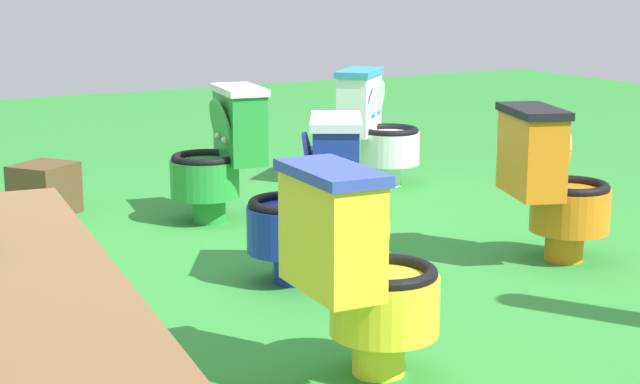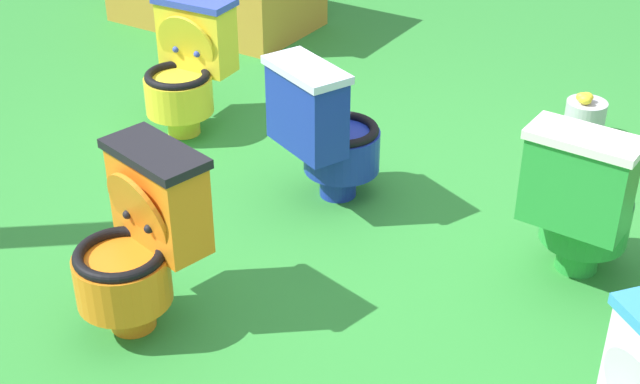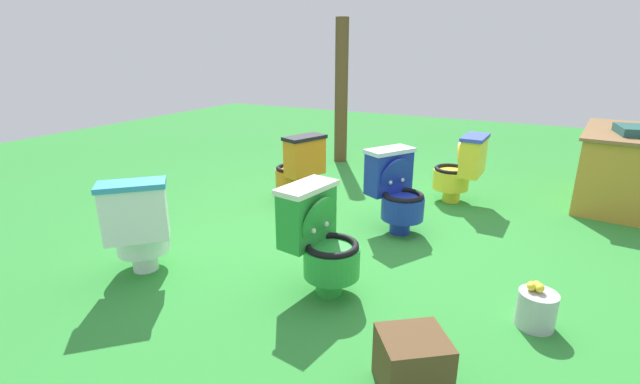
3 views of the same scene
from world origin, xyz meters
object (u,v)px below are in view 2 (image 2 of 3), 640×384
Objects in this scene: toilet_yellow at (187,66)px; lemon_bucket at (584,119)px; toilet_blue at (326,131)px; toilet_orange at (140,240)px; toilet_green at (582,201)px.

toilet_yellow reaches higher than lemon_bucket.
toilet_blue and toilet_yellow have the same top height.
toilet_orange is at bearing -72.45° from toilet_blue.
toilet_blue is 1.08m from toilet_yellow.
toilet_orange reaches higher than lemon_bucket.
toilet_blue reaches higher than lemon_bucket.
toilet_blue is at bearing -82.40° from toilet_orange.
toilet_blue is 1.00× the size of toilet_orange.
lemon_bucket is at bearing 79.86° from toilet_blue.
toilet_blue is at bearing 162.96° from toilet_yellow.
toilet_blue is 1.16m from toilet_orange.
toilet_green and toilet_orange have the same top height.
toilet_blue is 1.58m from lemon_bucket.
toilet_yellow is at bearing -170.18° from toilet_blue.
toilet_green is 1.00× the size of toilet_blue.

